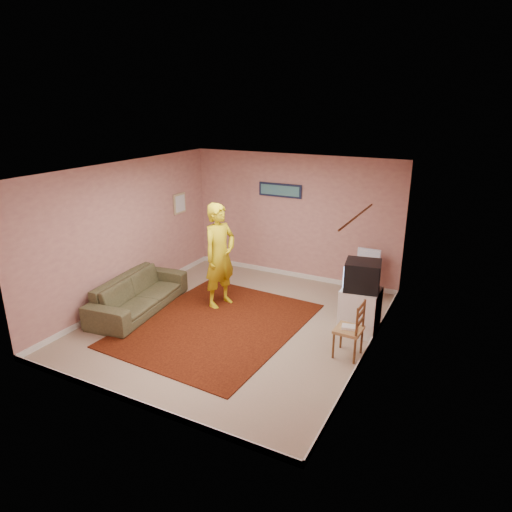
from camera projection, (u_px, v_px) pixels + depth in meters
The scene contains 26 objects.
ground at pixel (235, 323), 7.76m from camera, with size 5.00×5.00×0.00m, color tan.
wall_back at pixel (293, 217), 9.45m from camera, with size 4.50×0.02×2.60m, color tan.
wall_front at pixel (125, 311), 5.24m from camera, with size 4.50×0.02×2.60m, color tan.
wall_left at pixel (126, 233), 8.32m from camera, with size 0.02×5.00×2.60m, color tan.
wall_right at pixel (373, 274), 6.37m from camera, with size 0.02×5.00×2.60m, color tan.
ceiling at pixel (232, 170), 6.92m from camera, with size 4.50×5.00×0.02m, color silver.
baseboard_back at pixel (292, 274), 9.84m from camera, with size 4.50×0.02×0.10m, color silver.
baseboard_front at pixel (135, 402), 5.65m from camera, with size 4.50×0.02×0.10m, color silver.
baseboard_left at pixel (133, 296), 8.72m from camera, with size 0.02×5.00×0.10m, color silver.
baseboard_right at pixel (365, 352), 6.78m from camera, with size 0.02×5.00×0.10m, color silver.
window at pixel (355, 286), 5.56m from camera, with size 0.01×1.10×1.50m, color black.
curtain_sheer at pixel (350, 305), 5.51m from camera, with size 0.01×0.75×2.10m, color silver.
curtain_floral at pixel (364, 285), 6.10m from camera, with size 0.01×0.35×2.10m, color beige.
curtain_rod at pixel (357, 216), 5.30m from camera, with size 0.02×0.02×1.40m, color brown.
picture_back at pixel (280, 190), 9.37m from camera, with size 0.95×0.04×0.28m.
picture_left at pixel (180, 203), 9.57m from camera, with size 0.04×0.38×0.42m.
area_rug at pixel (216, 324), 7.70m from camera, with size 2.58×3.23×0.02m, color black.
tv_cabinet at pixel (360, 311), 7.37m from camera, with size 0.59×0.54×0.75m, color white.
crt_tv at pixel (362, 276), 7.18m from camera, with size 0.62×0.57×0.47m.
chair_a at pixel (366, 271), 8.60m from camera, with size 0.42×0.40×0.49m.
dvd_player at pixel (366, 274), 8.62m from camera, with size 0.37×0.26×0.06m, color silver.
blue_throw at pixel (369, 260), 8.65m from camera, with size 0.43×0.05×0.45m, color #9BC1FD.
chair_b at pixel (349, 323), 6.62m from camera, with size 0.39×0.41×0.48m.
game_console at pixel (349, 327), 6.64m from camera, with size 0.20×0.15×0.04m, color white.
sofa at pixel (139, 294), 8.18m from camera, with size 2.12×0.83×0.62m, color brown.
person at pixel (220, 256), 8.18m from camera, with size 0.70×0.46×1.92m, color gold.
Camera 1 is at (3.52, -6.03, 3.59)m, focal length 32.00 mm.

